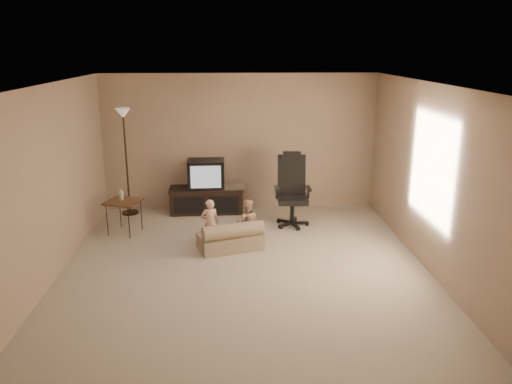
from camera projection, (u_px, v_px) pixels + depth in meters
The scene contains 9 objects.
floor at pixel (245, 269), 6.89m from camera, with size 5.50×5.50×0.00m, color #AFA18B.
room_shell at pixel (244, 161), 6.46m from camera, with size 5.50×5.50×5.50m.
tv_stand at pixel (207, 191), 9.13m from camera, with size 1.38×0.53×0.98m.
office_chair at pixel (292, 199), 8.49m from camera, with size 0.61×0.62×1.25m.
side_table at pixel (123, 202), 8.08m from camera, with size 0.63×0.63×0.74m.
floor_lamp at pixel (125, 138), 8.77m from camera, with size 0.30×0.30×1.92m.
child_sofa at pixel (231, 238), 7.48m from camera, with size 1.04×0.78×0.45m.
toddler_left at pixel (210, 223), 7.58m from camera, with size 0.27×0.20×0.74m, color #E0AA8C.
toddler_right at pixel (247, 222), 7.62m from camera, with size 0.35×0.19×0.73m, color #E0AA8C.
Camera 1 is at (-0.17, -6.32, 2.95)m, focal length 35.00 mm.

